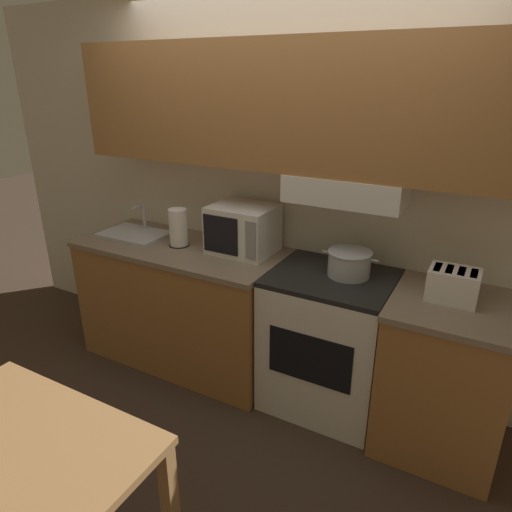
% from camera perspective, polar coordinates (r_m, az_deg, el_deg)
% --- Properties ---
extents(ground_plane, '(16.00, 16.00, 0.00)m').
position_cam_1_polar(ground_plane, '(3.60, 3.83, -12.66)').
color(ground_plane, '#3D2D23').
extents(wall_back, '(5.28, 0.38, 2.55)m').
position_cam_1_polar(wall_back, '(2.94, 4.21, 12.54)').
color(wall_back, silver).
rests_on(wall_back, ground_plane).
extents(lower_counter_main, '(1.50, 0.68, 0.91)m').
position_cam_1_polar(lower_counter_main, '(3.44, -9.01, -5.81)').
color(lower_counter_main, '#A36B38').
rests_on(lower_counter_main, ground_plane).
extents(lower_counter_right_stub, '(0.66, 0.68, 0.91)m').
position_cam_1_polar(lower_counter_right_stub, '(2.86, 22.39, -13.59)').
color(lower_counter_right_stub, '#A36B38').
rests_on(lower_counter_right_stub, ground_plane).
extents(stove_range, '(0.73, 0.62, 0.91)m').
position_cam_1_polar(stove_range, '(2.98, 8.95, -10.46)').
color(stove_range, white).
rests_on(stove_range, ground_plane).
extents(cooking_pot, '(0.34, 0.26, 0.16)m').
position_cam_1_polar(cooking_pot, '(2.76, 11.59, -0.79)').
color(cooking_pot, '#B7BABF').
rests_on(cooking_pot, stove_range).
extents(microwave, '(0.41, 0.36, 0.32)m').
position_cam_1_polar(microwave, '(3.05, -1.63, 3.40)').
color(microwave, white).
rests_on(microwave, lower_counter_main).
extents(toaster, '(0.27, 0.19, 0.17)m').
position_cam_1_polar(toaster, '(2.63, 23.42, -3.30)').
color(toaster, white).
rests_on(toaster, lower_counter_right_stub).
extents(sink_basin, '(0.49, 0.33, 0.22)m').
position_cam_1_polar(sink_basin, '(3.52, -14.99, 2.72)').
color(sink_basin, '#B7BABF').
rests_on(sink_basin, lower_counter_main).
extents(paper_towel_roll, '(0.15, 0.15, 0.26)m').
position_cam_1_polar(paper_towel_roll, '(3.21, -9.69, 3.51)').
color(paper_towel_roll, black).
rests_on(paper_towel_roll, lower_counter_main).
extents(dining_table, '(1.02, 0.62, 0.74)m').
position_cam_1_polar(dining_table, '(2.15, -26.88, -22.34)').
color(dining_table, '#9E7042').
rests_on(dining_table, ground_plane).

